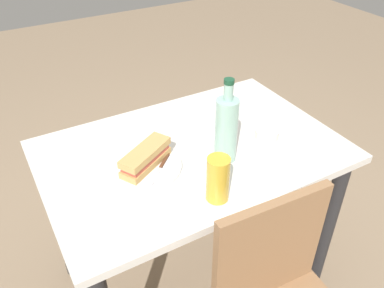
{
  "coord_description": "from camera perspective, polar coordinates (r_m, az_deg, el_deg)",
  "views": [
    {
      "loc": [
        0.59,
        1.04,
        1.61
      ],
      "look_at": [
        0.0,
        0.0,
        0.76
      ],
      "focal_mm": 37.33,
      "sensor_mm": 36.0,
      "label": 1
    }
  ],
  "objects": [
    {
      "name": "water_bottle",
      "position": [
        1.36,
        4.93,
        2.21
      ],
      "size": [
        0.08,
        0.08,
        0.31
      ],
      "color": "#99C6B7",
      "rests_on": "dining_table"
    },
    {
      "name": "paper_napkin",
      "position": [
        1.79,
        7.29,
        6.21
      ],
      "size": [
        0.15,
        0.15,
        0.0
      ],
      "primitive_type": "cube",
      "rotation": [
        0.0,
        0.0,
        0.09
      ],
      "color": "white",
      "rests_on": "dining_table"
    },
    {
      "name": "knife_near",
      "position": [
        1.36,
        -4.51,
        -3.37
      ],
      "size": [
        0.14,
        0.13,
        0.01
      ],
      "color": "silver",
      "rests_on": "plate_near"
    },
    {
      "name": "dining_table",
      "position": [
        1.55,
        0.0,
        -4.45
      ],
      "size": [
        1.09,
        0.72,
        0.74
      ],
      "color": "silver",
      "rests_on": "ground"
    },
    {
      "name": "plate_near",
      "position": [
        1.38,
        -6.53,
        -3.26
      ],
      "size": [
        0.24,
        0.24,
        0.01
      ],
      "primitive_type": "cylinder",
      "color": "white",
      "rests_on": "dining_table"
    },
    {
      "name": "ground_plane",
      "position": [
        2.0,
        0.0,
        -18.13
      ],
      "size": [
        8.0,
        8.0,
        0.0
      ],
      "primitive_type": "plane",
      "color": "#8C755B"
    },
    {
      "name": "olive_bowl",
      "position": [
        1.55,
        10.63,
        1.46
      ],
      "size": [
        0.09,
        0.09,
        0.03
      ],
      "primitive_type": "cylinder",
      "color": "silver",
      "rests_on": "dining_table"
    },
    {
      "name": "baguette_sandwich_near",
      "position": [
        1.36,
        -6.65,
        -1.89
      ],
      "size": [
        0.21,
        0.16,
        0.07
      ],
      "color": "tan",
      "rests_on": "plate_near"
    },
    {
      "name": "beer_glass",
      "position": [
        1.22,
        3.73,
        -5.01
      ],
      "size": [
        0.07,
        0.07,
        0.15
      ],
      "primitive_type": "cylinder",
      "color": "gold",
      "rests_on": "dining_table"
    }
  ]
}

